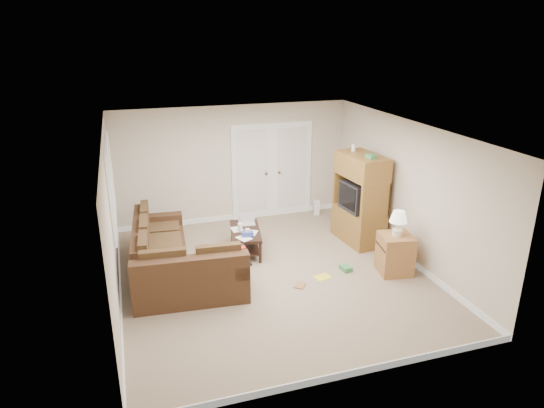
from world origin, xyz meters
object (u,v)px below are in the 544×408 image
object	(u,v)px
sectional_sofa	(172,262)
side_cabinet	(395,251)
tv_armoire	(360,198)
coffee_table	(246,240)

from	to	relation	value
sectional_sofa	side_cabinet	world-z (taller)	side_cabinet
sectional_sofa	tv_armoire	bearing A→B (deg)	12.53
coffee_table	tv_armoire	world-z (taller)	tv_armoire
sectional_sofa	coffee_table	distance (m)	1.60
sectional_sofa	tv_armoire	world-z (taller)	tv_armoire
coffee_table	sectional_sofa	bearing A→B (deg)	-143.44
coffee_table	tv_armoire	xyz separation A→B (m)	(2.24, -0.18, 0.64)
coffee_table	side_cabinet	distance (m)	2.74
tv_armoire	sectional_sofa	bearing A→B (deg)	-177.17
sectional_sofa	side_cabinet	xyz separation A→B (m)	(3.66, -0.88, 0.08)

